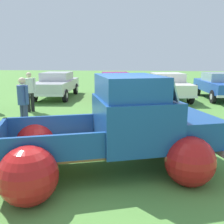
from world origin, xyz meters
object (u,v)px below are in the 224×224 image
object	(u,v)px
show_car_1	(116,84)
spectator_0	(30,90)
show_car_0	(57,84)
show_car_2	(167,85)
show_car_3	(220,85)
vintage_pickup_truck	(121,133)
spectator_1	(23,100)

from	to	relation	value
show_car_1	spectator_0	distance (m)	5.27
show_car_0	show_car_2	xyz separation A→B (m)	(6.23, -0.09, -0.00)
show_car_0	spectator_0	world-z (taller)	spectator_0
show_car_3	show_car_2	bearing A→B (deg)	-84.28
vintage_pickup_truck	spectator_1	size ratio (longest dim) A/B	3.01
vintage_pickup_truck	show_car_1	size ratio (longest dim) A/B	1.08
show_car_0	show_car_1	size ratio (longest dim) A/B	1.01
spectator_0	spectator_1	xyz separation A→B (m)	(0.92, -2.63, -0.00)
show_car_3	spectator_0	size ratio (longest dim) A/B	2.66
vintage_pickup_truck	show_car_3	distance (m)	10.81
show_car_2	show_car_3	distance (m)	2.94
show_car_1	spectator_1	xyz separation A→B (m)	(-2.33, -6.78, 0.16)
show_car_2	spectator_1	size ratio (longest dim) A/B	2.66
show_car_0	show_car_3	world-z (taller)	same
vintage_pickup_truck	show_car_2	distance (m)	9.40
show_car_0	spectator_0	bearing A→B (deg)	-1.38
vintage_pickup_truck	spectator_1	xyz separation A→B (m)	(-3.28, 2.67, 0.18)
vintage_pickup_truck	spectator_0	xyz separation A→B (m)	(-4.19, 5.30, 0.19)
show_car_0	show_car_1	distance (m)	3.38
show_car_1	vintage_pickup_truck	bearing A→B (deg)	-4.51
show_car_1	spectator_0	bearing A→B (deg)	-48.27
show_car_2	spectator_0	xyz separation A→B (m)	(-6.10, -3.91, 0.16)
show_car_1	show_car_2	bearing A→B (deg)	74.87
show_car_0	show_car_3	xyz separation A→B (m)	(9.13, 0.39, -0.00)
spectator_0	spectator_1	bearing A→B (deg)	158.49
show_car_0	spectator_0	size ratio (longest dim) A/B	2.81
vintage_pickup_truck	spectator_1	bearing A→B (deg)	122.60
show_car_0	show_car_1	xyz separation A→B (m)	(3.37, 0.15, -0.00)
show_car_2	spectator_0	size ratio (longest dim) A/B	2.65
show_car_2	show_car_3	bearing A→B (deg)	92.25
spectator_1	show_car_2	bearing A→B (deg)	-5.89
show_car_0	spectator_1	distance (m)	6.71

